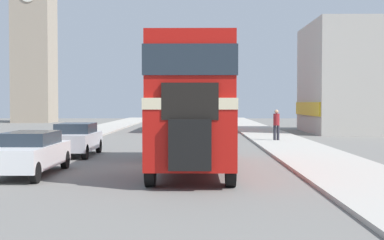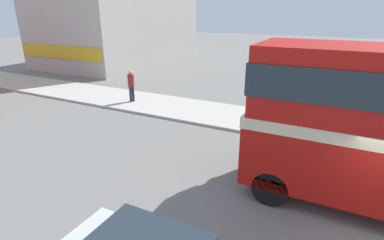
% 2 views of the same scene
% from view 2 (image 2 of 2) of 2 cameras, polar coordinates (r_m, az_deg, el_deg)
% --- Properties ---
extents(sidewalk_right, '(3.50, 120.00, 0.12)m').
position_cam_2_polar(sidewalk_right, '(14.78, 31.80, -3.22)').
color(sidewalk_right, '#B7B2A8').
rests_on(sidewalk_right, ground_plane).
extents(pedestrian_walking, '(0.37, 0.37, 1.83)m').
position_cam_2_polar(pedestrian_walking, '(17.66, -11.52, 6.72)').
color(pedestrian_walking, '#282833').
rests_on(pedestrian_walking, sidewalk_right).
extents(shop_building_block, '(15.96, 9.44, 8.58)m').
position_cam_2_polar(shop_building_block, '(32.94, -13.51, 18.27)').
color(shop_building_block, '#B2ADA3').
rests_on(shop_building_block, ground_plane).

